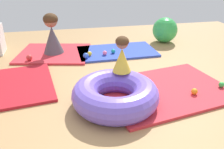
# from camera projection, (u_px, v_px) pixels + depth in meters

# --- Properties ---
(ground_plane) EXTENTS (8.00, 8.00, 0.00)m
(ground_plane) POSITION_uv_depth(u_px,v_px,m) (127.00, 105.00, 3.08)
(ground_plane) COLOR tan
(gym_mat_center_rear) EXTENTS (1.56, 0.92, 0.04)m
(gym_mat_center_rear) POSITION_uv_depth(u_px,v_px,m) (117.00, 51.00, 4.84)
(gym_mat_center_rear) COLOR #2D47B7
(gym_mat_center_rear) RESTS_ON ground
(gym_mat_front) EXTENTS (1.94, 1.55, 0.04)m
(gym_mat_front) POSITION_uv_depth(u_px,v_px,m) (166.00, 90.00, 3.39)
(gym_mat_front) COLOR red
(gym_mat_front) RESTS_ON ground
(gym_mat_near_right) EXTENTS (1.43, 1.45, 0.04)m
(gym_mat_near_right) POSITION_uv_depth(u_px,v_px,m) (8.00, 86.00, 3.48)
(gym_mat_near_right) COLOR #B21923
(gym_mat_near_right) RESTS_ON ground
(gym_mat_far_left) EXTENTS (1.55, 1.39, 0.04)m
(gym_mat_far_left) POSITION_uv_depth(u_px,v_px,m) (54.00, 53.00, 4.74)
(gym_mat_far_left) COLOR red
(gym_mat_far_left) RESTS_ON ground
(inflatable_cushion) EXTENTS (1.09, 1.09, 0.33)m
(inflatable_cushion) POSITION_uv_depth(u_px,v_px,m) (115.00, 94.00, 2.98)
(inflatable_cushion) COLOR #7056D1
(inflatable_cushion) RESTS_ON ground
(child_in_yellow) EXTENTS (0.34, 0.34, 0.49)m
(child_in_yellow) POSITION_uv_depth(u_px,v_px,m) (122.00, 55.00, 3.12)
(child_in_yellow) COLOR yellow
(child_in_yellow) RESTS_ON inflatable_cushion
(adult_seated) EXTENTS (0.43, 0.43, 0.77)m
(adult_seated) POSITION_uv_depth(u_px,v_px,m) (52.00, 34.00, 4.57)
(adult_seated) COLOR #4C4751
(adult_seated) RESTS_ON gym_mat_far_left
(play_ball_teal) EXTENTS (0.09, 0.09, 0.09)m
(play_ball_teal) POSITION_uv_depth(u_px,v_px,m) (113.00, 51.00, 4.67)
(play_ball_teal) COLOR teal
(play_ball_teal) RESTS_ON gym_mat_center_rear
(play_ball_pink) EXTENTS (0.09, 0.09, 0.09)m
(play_ball_pink) POSITION_uv_depth(u_px,v_px,m) (105.00, 53.00, 4.57)
(play_ball_pink) COLOR pink
(play_ball_pink) RESTS_ON gym_mat_center_rear
(play_ball_orange) EXTENTS (0.09, 0.09, 0.09)m
(play_ball_orange) POSITION_uv_depth(u_px,v_px,m) (194.00, 91.00, 3.22)
(play_ball_orange) COLOR orange
(play_ball_orange) RESTS_ON gym_mat_front
(play_ball_yellow) EXTENTS (0.09, 0.09, 0.09)m
(play_ball_yellow) POSITION_uv_depth(u_px,v_px,m) (90.00, 54.00, 4.53)
(play_ball_yellow) COLOR yellow
(play_ball_yellow) RESTS_ON gym_mat_center_rear
(play_ball_green) EXTENTS (0.08, 0.08, 0.08)m
(play_ball_green) POSITION_uv_depth(u_px,v_px,m) (221.00, 85.00, 3.40)
(play_ball_green) COLOR green
(play_ball_green) RESTS_ON gym_mat_front
(play_ball_blue) EXTENTS (0.11, 0.11, 0.11)m
(play_ball_blue) POSITION_uv_depth(u_px,v_px,m) (86.00, 56.00, 4.41)
(play_ball_blue) COLOR blue
(play_ball_blue) RESTS_ON gym_mat_center_rear
(play_ball_red) EXTENTS (0.11, 0.11, 0.11)m
(play_ball_red) POSITION_uv_depth(u_px,v_px,m) (29.00, 58.00, 4.32)
(play_ball_red) COLOR red
(play_ball_red) RESTS_ON gym_mat_far_left
(exercise_ball_large) EXTENTS (0.55, 0.55, 0.55)m
(exercise_ball_large) POSITION_uv_depth(u_px,v_px,m) (165.00, 30.00, 5.36)
(exercise_ball_large) COLOR green
(exercise_ball_large) RESTS_ON ground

